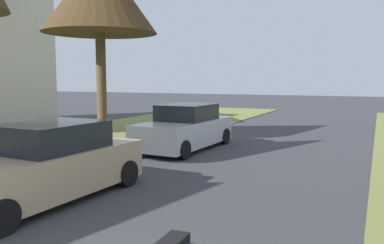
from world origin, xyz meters
TOP-DOWN VIEW (x-y plane):
  - parked_sedan_tan at (-2.40, 4.26)m, footprint 2.06×4.45m
  - parked_sedan_silver at (-2.47, 10.85)m, footprint 2.06×4.45m

SIDE VIEW (x-z plane):
  - parked_sedan_tan at x=-2.40m, z-range -0.06..1.51m
  - parked_sedan_silver at x=-2.47m, z-range -0.06..1.51m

